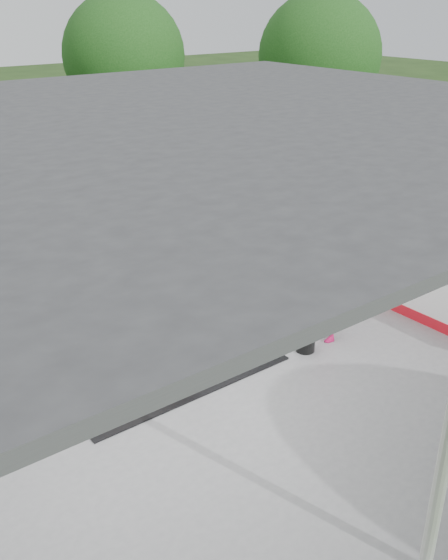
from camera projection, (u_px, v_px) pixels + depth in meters
ground at (178, 377)px, 10.00m from camera, size 100.00×100.00×0.00m
concrete_slab at (178, 376)px, 9.99m from camera, size 12.00×10.00×0.05m
pavilion_structure at (169, 128)px, 8.36m from camera, size 12.60×10.60×4.05m
dasher_board at (371, 273)px, 12.31m from camera, size 0.16×8.00×1.15m
tree_belt at (153, 128)px, 9.25m from camera, size 28.00×28.00×5.80m
rubber_mat at (145, 351)px, 10.62m from camera, size 3.57×3.35×0.03m
horse at (141, 291)px, 10.16m from camera, size 2.88×2.06×2.22m
handler at (329, 291)px, 10.70m from camera, size 0.54×0.72×1.82m
wash_bucket at (305, 343)px, 10.60m from camera, size 0.33×0.33×0.30m
soap_bottle_a at (345, 316)px, 11.48m from camera, size 0.14×0.14×0.30m
soap_bottle_b at (319, 305)px, 12.02m from camera, size 0.11×0.11×0.20m
hose_coil at (243, 331)px, 11.25m from camera, size 2.37×1.44×0.02m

